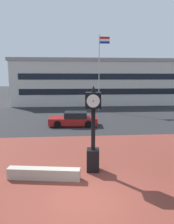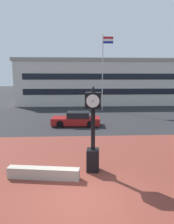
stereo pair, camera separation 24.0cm
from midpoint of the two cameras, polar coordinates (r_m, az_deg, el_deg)
name	(u,v)px [view 2 (the right image)]	position (r m, az deg, el deg)	size (l,w,h in m)	color
ground_plane	(83,198)	(8.33, -0.26, -22.61)	(200.00, 200.00, 0.00)	#262628
plaza_brick_paving	(81,172)	(10.16, -0.86, -16.28)	(44.00, 12.20, 0.01)	brown
planter_wall	(43,173)	(9.70, -11.18, -16.19)	(3.20, 0.40, 0.50)	#ADA393
street_clock	(93,129)	(9.66, 2.38, -4.82)	(0.79, 0.83, 4.06)	black
car_street_mid	(76,119)	(19.23, -2.58, -2.05)	(4.49, 2.07, 1.28)	maroon
flagpole_primary	(103,68)	(27.81, 4.77, 11.93)	(1.41, 0.14, 9.85)	silver
civic_building	(99,82)	(37.34, 3.61, 8.34)	(27.46, 11.53, 7.31)	beige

